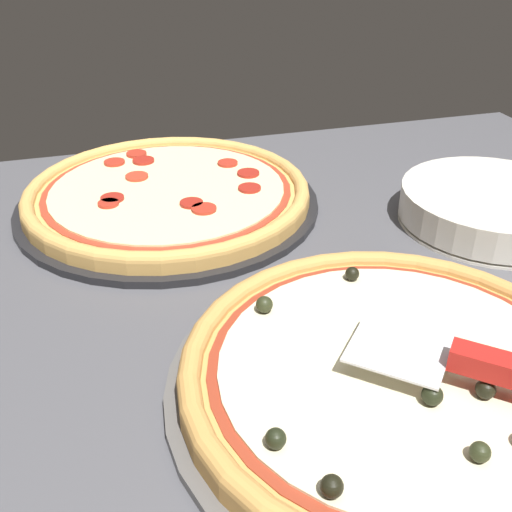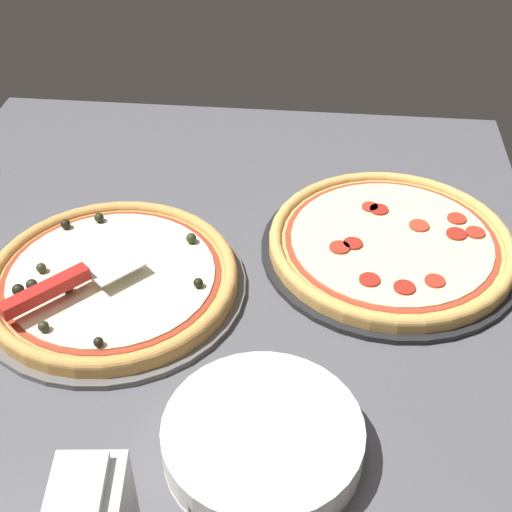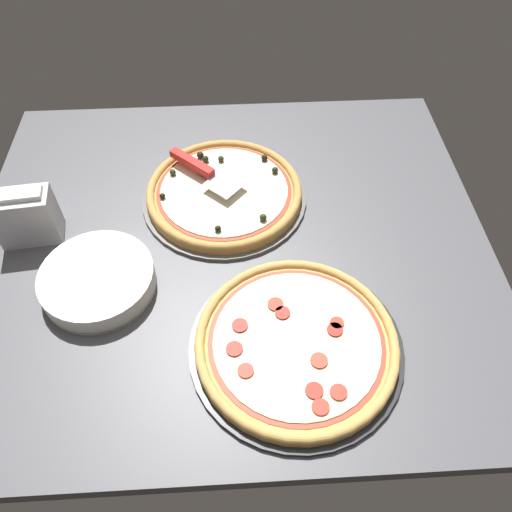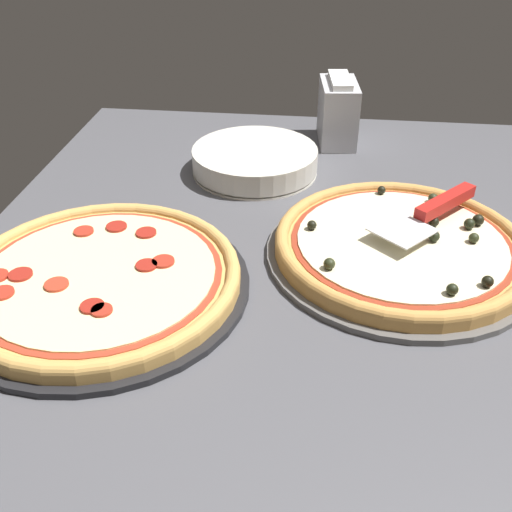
{
  "view_description": "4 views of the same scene",
  "coord_description": "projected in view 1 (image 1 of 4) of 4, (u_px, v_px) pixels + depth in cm",
  "views": [
    {
      "loc": [
        -21.94,
        -48.71,
        38.27
      ],
      "look_at": [
        -5.5,
        7.88,
        3.0
      ],
      "focal_mm": 42.0,
      "sensor_mm": 36.0,
      "label": 1
    },
    {
      "loc": [
        82.24,
        16.76,
        74.3
      ],
      "look_at": [
        -5.5,
        7.88,
        3.0
      ],
      "focal_mm": 50.0,
      "sensor_mm": 36.0,
      "label": 2
    },
    {
      "loc": [
        -1.58,
        77.76,
        89.6
      ],
      "look_at": [
        -5.5,
        7.88,
        3.0
      ],
      "focal_mm": 35.0,
      "sensor_mm": 36.0,
      "label": 3
    },
    {
      "loc": [
        -78.74,
        -0.77,
        52.02
      ],
      "look_at": [
        -5.5,
        7.88,
        3.0
      ],
      "focal_mm": 42.0,
      "sensor_mm": 36.0,
      "label": 4
    }
  ],
  "objects": [
    {
      "name": "ground_plane",
      "position": [
        324.0,
        321.0,
        0.66
      ],
      "size": [
        122.15,
        109.31,
        3.6
      ],
      "primitive_type": "cube",
      "color": "#4C4C51"
    },
    {
      "name": "pizza_pan_front",
      "position": [
        396.0,
        388.0,
        0.54
      ],
      "size": [
        41.48,
        41.48,
        1.0
      ],
      "primitive_type": "cylinder",
      "color": "#565451",
      "rests_on": "ground_plane"
    },
    {
      "name": "pizza_front",
      "position": [
        399.0,
        372.0,
        0.53
      ],
      "size": [
        38.99,
        38.99,
        4.01
      ],
      "color": "#C68E47",
      "rests_on": "pizza_pan_front"
    },
    {
      "name": "pizza_pan_back",
      "position": [
        169.0,
        203.0,
        0.86
      ],
      "size": [
        42.95,
        42.95,
        1.0
      ],
      "primitive_type": "cylinder",
      "color": "black",
      "rests_on": "ground_plane"
    },
    {
      "name": "pizza_back",
      "position": [
        168.0,
        192.0,
        0.85
      ],
      "size": [
        40.37,
        40.37,
        2.62
      ],
      "color": "tan",
      "rests_on": "pizza_pan_back"
    },
    {
      "name": "serving_spatula",
      "position": [
        510.0,
        372.0,
        0.48
      ],
      "size": [
        19.56,
        18.41,
        2.0
      ],
      "color": "silver",
      "rests_on": "pizza_front"
    },
    {
      "name": "plate_stack",
      "position": [
        492.0,
        207.0,
        0.81
      ],
      "size": [
        24.63,
        24.63,
        4.9
      ],
      "color": "silver",
      "rests_on": "ground_plane"
    }
  ]
}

